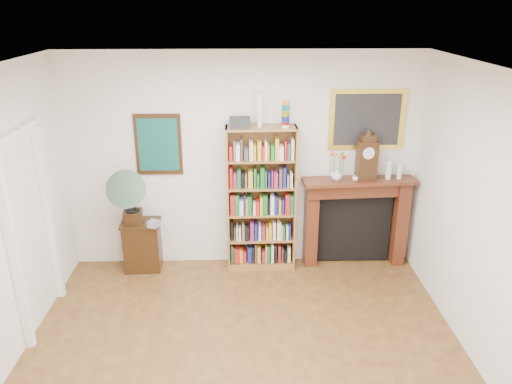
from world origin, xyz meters
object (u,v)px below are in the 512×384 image
side_cabinet (142,245)px  bottle_right (400,171)px  bookshelf (261,192)px  teacup (355,178)px  gramophone (128,193)px  bottle_left (389,170)px  cd_stack (153,224)px  flower_vase (337,174)px  mantel_clock (367,158)px  fireplace (356,213)px

side_cabinet → bottle_right: size_ratio=3.39×
bookshelf → teacup: (1.18, -0.05, 0.19)m
gramophone → bottle_left: (3.25, 0.16, 0.22)m
cd_stack → bottle_left: 3.04m
flower_vase → teacup: (0.23, -0.04, -0.04)m
side_cabinet → bottle_right: 3.45m
mantel_clock → teacup: 0.29m
gramophone → teacup: size_ratio=9.59×
flower_vase → mantel_clock: bearing=1.5°
bookshelf → bottle_right: bearing=-0.7°
side_cabinet → mantel_clock: bearing=-2.3°
side_cabinet → gramophone: 0.79m
fireplace → gramophone: 2.92m
fireplace → bottle_left: bearing=-12.5°
fireplace → teacup: size_ratio=18.10×
side_cabinet → flower_vase: flower_vase is taller
cd_stack → mantel_clock: bearing=3.8°
gramophone → bottle_right: 3.41m
bookshelf → mantel_clock: bookshelf is taller
cd_stack → bottle_right: bearing=3.6°
mantel_clock → flower_vase: 0.42m
bottle_left → bookshelf: bearing=-179.4°
flower_vase → bottle_left: 0.67m
gramophone → cd_stack: bearing=-15.1°
flower_vase → bottle_left: bottle_left is taller
bookshelf → flower_vase: 0.98m
gramophone → cd_stack: (0.28, -0.04, -0.40)m
fireplace → gramophone: bearing=-179.8°
bookshelf → bottle_right: bookshelf is taller
bookshelf → side_cabinet: 1.71m
teacup → bottle_left: 0.44m
cd_stack → flower_vase: (2.31, 0.17, 0.58)m
fireplace → cd_stack: 2.62m
bookshelf → bottle_left: bookshelf is taller
gramophone → bookshelf: bearing=-2.7°
fireplace → gramophone: size_ratio=1.89×
fireplace → mantel_clock: bearing=-49.6°
fireplace → bottle_left: bottle_left is taller
teacup → bottle_right: (0.57, 0.07, 0.07)m
mantel_clock → bottle_right: size_ratio=2.90×
gramophone → side_cabinet: bearing=45.7°
flower_vase → bottle_right: size_ratio=0.75×
bottle_right → mantel_clock: bearing=-177.7°
mantel_clock → flower_vase: (-0.37, -0.01, -0.20)m
bottle_left → bottle_right: (0.14, 0.00, -0.02)m
gramophone → flower_vase: (2.59, 0.13, 0.18)m
gramophone → cd_stack: gramophone is taller
mantel_clock → teacup: mantel_clock is taller
flower_vase → teacup: size_ratio=1.85×
cd_stack → bottle_left: size_ratio=0.50×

